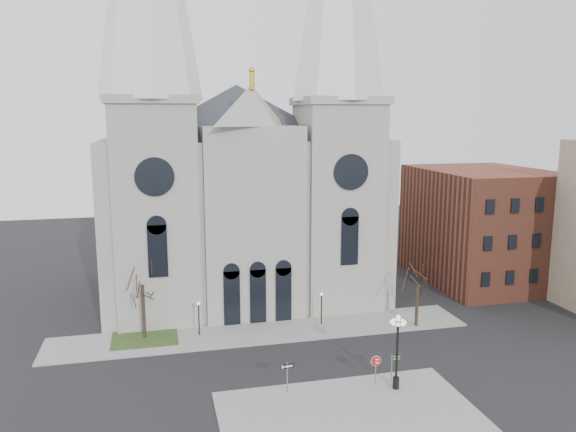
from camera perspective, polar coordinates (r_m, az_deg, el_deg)
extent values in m
plane|color=black|center=(45.20, 0.18, -16.83)|extent=(160.00, 160.00, 0.00)
cube|color=gray|center=(41.71, 6.15, -19.26)|extent=(18.00, 10.00, 0.14)
cube|color=gray|center=(54.98, -2.58, -11.68)|extent=(40.00, 6.00, 0.14)
cube|color=#2B431D|center=(55.09, -14.34, -11.93)|extent=(6.00, 5.00, 0.18)
cube|color=#98958E|center=(66.83, -5.07, 0.21)|extent=(30.00, 24.00, 18.00)
pyramid|color=#2D3035|center=(65.91, -5.28, 13.16)|extent=(33.00, 26.40, 6.00)
cube|color=#98958E|center=(57.43, -13.26, 0.36)|extent=(8.00, 8.00, 22.00)
cylinder|color=black|center=(52.88, -13.40, 3.90)|extent=(3.60, 0.30, 3.60)
cube|color=#98958E|center=(60.49, 5.04, 1.08)|extent=(8.00, 8.00, 22.00)
cylinder|color=black|center=(56.18, 6.41, 4.47)|extent=(3.60, 0.30, 3.60)
cube|color=#98958E|center=(56.98, -3.60, -0.74)|extent=(10.00, 5.00, 19.50)
pyramid|color=#98958E|center=(55.95, -3.74, 11.16)|extent=(11.00, 5.00, 4.00)
cube|color=brown|center=(74.03, 19.09, -0.91)|extent=(14.00, 18.00, 14.00)
cylinder|color=black|center=(54.20, -14.46, -9.44)|extent=(0.32, 0.32, 5.25)
cylinder|color=black|center=(57.07, 12.95, -8.93)|extent=(0.32, 0.32, 4.20)
cylinder|color=black|center=(54.16, -9.04, -10.36)|extent=(0.12, 0.12, 3.00)
sphere|color=white|center=(53.62, -9.09, -8.76)|extent=(0.32, 0.32, 0.32)
cylinder|color=black|center=(56.22, 3.41, -9.47)|extent=(0.12, 0.12, 3.00)
sphere|color=white|center=(55.70, 3.43, -7.92)|extent=(0.32, 0.32, 0.32)
cylinder|color=slate|center=(45.03, 8.89, -15.25)|extent=(0.09, 0.09, 2.30)
cylinder|color=#B2140B|center=(44.70, 8.92, -14.32)|extent=(0.76, 0.33, 0.80)
cylinder|color=white|center=(44.70, 8.92, -14.32)|extent=(0.81, 0.33, 0.86)
cube|color=white|center=(44.64, 8.93, -14.17)|extent=(0.42, 0.18, 0.10)
cube|color=white|center=(44.75, 8.92, -14.47)|extent=(0.47, 0.20, 0.10)
cylinder|color=black|center=(44.15, 11.00, -13.82)|extent=(0.18, 0.18, 5.15)
cylinder|color=black|center=(45.05, 10.91, -16.29)|extent=(0.49, 0.49, 0.90)
sphere|color=white|center=(43.00, 11.14, -10.06)|extent=(0.36, 0.36, 0.36)
cylinder|color=slate|center=(43.43, -0.08, -16.07)|extent=(0.10, 0.10, 2.36)
cube|color=black|center=(43.04, -0.08, -15.00)|extent=(1.03, 0.15, 0.34)
cylinder|color=slate|center=(45.74, 10.48, -14.94)|extent=(0.09, 0.09, 2.20)
cube|color=#0B5311|center=(45.44, 10.95, -13.82)|extent=(0.62, 0.11, 0.15)
cube|color=#0B5311|center=(45.53, 10.94, -14.05)|extent=(0.62, 0.11, 0.15)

